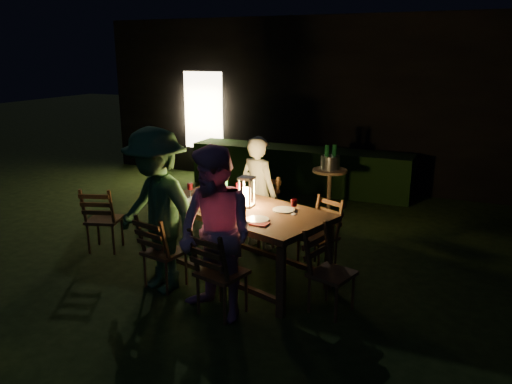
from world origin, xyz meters
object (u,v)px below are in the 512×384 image
at_px(person_house_side, 259,193).
at_px(bottle_table, 225,191).
at_px(dining_table, 241,214).
at_px(side_table, 330,175).
at_px(chair_near_right, 221,287).
at_px(lantern, 247,193).
at_px(bottle_bucket_a, 327,160).
at_px(chair_far_left, 256,227).
at_px(person_opp_left, 157,211).
at_px(chair_end, 330,286).
at_px(chair_spare, 105,230).
at_px(chair_near_left, 164,264).
at_px(person_opp_right, 216,235).
at_px(chair_far_right, 318,248).
at_px(ice_bucket, 330,163).
at_px(bottle_bucket_b, 334,159).

relative_size(person_house_side, bottle_table, 5.41).
xyz_separation_m(dining_table, side_table, (0.30, 2.68, -0.11)).
distance_m(dining_table, chair_near_right, 1.01).
height_order(lantern, bottle_table, lantern).
xyz_separation_m(dining_table, bottle_bucket_a, (0.25, 2.64, 0.14)).
height_order(chair_far_left, person_opp_left, person_opp_left).
bearing_deg(chair_end, side_table, -147.86).
bearing_deg(lantern, person_opp_left, -137.75).
height_order(chair_spare, person_opp_left, person_opp_left).
relative_size(chair_near_left, bottle_bucket_a, 2.82).
height_order(chair_near_left, chair_end, chair_end).
bearing_deg(person_opp_left, person_opp_right, -0.00).
distance_m(chair_far_left, chair_far_right, 1.00).
bearing_deg(side_table, chair_far_right, -77.59).
relative_size(chair_near_right, person_house_side, 0.63).
relative_size(chair_spare, person_house_side, 0.61).
distance_m(person_opp_left, lantern, 1.01).
height_order(ice_bucket, bottle_bucket_b, bottle_bucket_b).
bearing_deg(ice_bucket, side_table, 0.00).
bearing_deg(dining_table, person_house_side, 118.76).
bearing_deg(lantern, chair_far_left, 106.99).
bearing_deg(chair_near_left, side_table, 83.94).
distance_m(chair_far_left, ice_bucket, 1.95).
height_order(person_opp_left, bottle_bucket_b, person_opp_left).
bearing_deg(chair_far_left, bottle_bucket_b, -93.92).
distance_m(chair_far_left, person_house_side, 0.46).
bearing_deg(person_opp_left, chair_far_left, 90.07).
height_order(bottle_table, bottle_bucket_b, bottle_table).
relative_size(person_house_side, bottle_bucket_a, 4.73).
height_order(chair_end, person_opp_left, person_opp_left).
distance_m(chair_far_right, person_opp_left, 1.98).
xyz_separation_m(chair_end, person_opp_left, (-1.85, -0.26, 0.63)).
relative_size(person_opp_left, lantern, 5.16).
height_order(chair_near_left, person_opp_right, person_opp_right).
xyz_separation_m(person_opp_left, ice_bucket, (0.98, 3.32, -0.05)).
xyz_separation_m(chair_near_right, chair_end, (0.98, 0.49, -0.02)).
distance_m(dining_table, chair_spare, 2.05).
relative_size(chair_far_left, bottle_table, 3.57).
bearing_deg(chair_near_left, chair_spare, 166.32).
xyz_separation_m(chair_far_right, bottle_table, (-1.00, -0.49, 0.72)).
bearing_deg(side_table, chair_near_left, -106.31).
distance_m(person_opp_right, bottle_bucket_b, 3.64).
bearing_deg(person_opp_left, chair_far_right, 57.75).
distance_m(chair_near_right, person_opp_left, 1.09).
xyz_separation_m(chair_spare, ice_bucket, (2.28, 2.68, 0.58)).
bearing_deg(person_house_side, side_table, -87.16).
height_order(person_house_side, ice_bucket, person_house_side).
height_order(person_opp_right, bottle_bucket_a, person_opp_right).
xyz_separation_m(lantern, side_table, (0.23, 2.65, -0.35)).
height_order(person_house_side, person_opp_right, person_opp_right).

